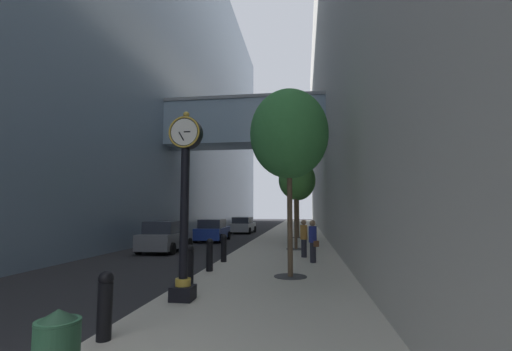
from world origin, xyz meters
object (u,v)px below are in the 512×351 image
Objects in this scene: street_tree_mid_near at (295,181)px; bollard_fourth at (210,254)px; car_grey_mid at (165,237)px; street_clock at (185,194)px; bollard_third at (190,263)px; car_blue_far at (213,230)px; street_tree_mid_far at (298,180)px; car_silver_near at (243,225)px; pedestrian_by_clock at (304,237)px; street_tree_near at (289,134)px; pedestrian_walking at (313,240)px; bollard_fifth at (224,247)px; bollard_nearest at (105,303)px.

bollard_fourth is at bearing -111.72° from street_tree_mid_near.
car_grey_mid is at bearing 123.89° from bollard_fourth.
street_clock reaches higher than bollard_third.
car_grey_mid is at bearing -98.74° from car_blue_far.
car_silver_near is at bearing 130.04° from street_tree_mid_far.
car_silver_near is at bearing 108.65° from pedestrian_by_clock.
bollard_third is at bearing -151.67° from street_tree_near.
street_clock is 26.56m from car_silver_near.
car_silver_near is (-6.48, 19.67, -0.30)m from pedestrian_walking.
bollard_third is 1.00× the size of bollard_fourth.
street_tree_mid_near is 8.06m from car_grey_mid.
car_grey_mid reaches higher than car_blue_far.
pedestrian_walking is at bearing -55.76° from car_blue_far.
bollard_fourth is 0.28× the size of car_grey_mid.
car_silver_near is 1.02× the size of car_grey_mid.
street_tree_near reaches higher than bollard_fifth.
car_blue_far is (-6.34, -2.41, -3.91)m from street_tree_mid_far.
street_tree_mid_near reaches higher than bollard_nearest.
street_clock is 0.95× the size of street_tree_mid_near.
pedestrian_by_clock is 11.23m from car_blue_far.
car_grey_mid is at bearing 108.25° from bollard_nearest.
street_tree_near is (2.96, -0.66, 4.21)m from bollard_fourth.
street_tree_near reaches higher than bollard_third.
pedestrian_walking is (0.83, -12.95, -3.62)m from street_tree_mid_far.
pedestrian_by_clock is (0.45, 4.83, -3.90)m from street_tree_near.
street_tree_mid_near is at bearing -69.13° from car_silver_near.
pedestrian_by_clock is 0.41× the size of car_grey_mid.
street_tree_mid_far is 9.61m from car_silver_near.
car_blue_far is (-3.38, 19.89, 0.04)m from bollard_nearest.
street_tree_near is 3.66× the size of pedestrian_by_clock.
bollard_fourth and bollard_fifth have the same top height.
car_grey_mid is at bearing 135.60° from street_tree_near.
car_blue_far is at bearing 99.64° from bollard_nearest.
street_tree_mid_near reaches higher than pedestrian_walking.
bollard_third is at bearing -77.61° from car_blue_far.
car_silver_near reaches higher than bollard_third.
car_blue_far is (1.01, 6.58, -0.03)m from car_grey_mid.
bollard_nearest is 0.67× the size of pedestrian_by_clock.
street_tree_near is 1.47× the size of car_blue_far.
pedestrian_walking reaches higher than bollard_fourth.
bollard_nearest and bollard_third have the same top height.
bollard_fifth is at bearing 135.37° from street_tree_near.
street_clock is 1.10× the size of car_silver_near.
street_tree_mid_far reaches higher than street_tree_mid_near.
bollard_third is at bearing 90.00° from bollard_nearest.
street_tree_mid_near reaches higher than street_clock.
car_silver_near is 1.00× the size of car_blue_far.
car_blue_far reaches higher than car_silver_near.
street_tree_mid_near is at bearing -90.00° from street_tree_mid_far.
pedestrian_walking is (3.36, 6.63, -1.68)m from street_clock.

